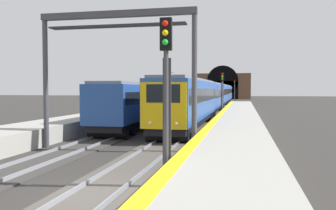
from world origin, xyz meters
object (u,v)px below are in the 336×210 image
object	(u,v)px
railway_signal_near	(166,87)
overhead_signal_gantry	(116,46)
train_main_approaching	(215,95)
railway_signal_far	(235,88)
railway_signal_mid	(222,90)
catenary_mast_near	(164,87)
train_adjacent_platform	(167,98)

from	to	relation	value
railway_signal_near	overhead_signal_gantry	bearing A→B (deg)	-148.36
train_main_approaching	railway_signal_far	distance (m)	45.53
railway_signal_mid	railway_signal_far	size ratio (longest dim) A/B	0.90
railway_signal_near	catenary_mast_near	world-z (taller)	catenary_mast_near
overhead_signal_gantry	train_adjacent_platform	bearing A→B (deg)	5.52
railway_signal_near	train_adjacent_platform	bearing A→B (deg)	-167.88
train_main_approaching	catenary_mast_near	bearing A→B (deg)	-132.61
train_adjacent_platform	railway_signal_near	distance (m)	30.59
train_adjacent_platform	catenary_mast_near	world-z (taller)	catenary_mast_near
train_adjacent_platform	overhead_signal_gantry	bearing A→B (deg)	-175.89
train_main_approaching	railway_signal_mid	world-z (taller)	railway_signal_mid
railway_signal_far	catenary_mast_near	xyz separation A→B (m)	(-35.62, 12.51, 0.11)
train_main_approaching	railway_signal_mid	bearing A→B (deg)	8.39
railway_signal_near	railway_signal_far	xyz separation A→B (m)	(91.14, -0.00, 0.14)
train_adjacent_platform	railway_signal_far	bearing A→B (deg)	-7.39
railway_signal_mid	catenary_mast_near	xyz separation A→B (m)	(23.86, 12.51, 0.42)
train_adjacent_platform	railway_signal_far	world-z (taller)	railway_signal_far
railway_signal_mid	railway_signal_far	bearing A→B (deg)	-180.00
train_adjacent_platform	overhead_signal_gantry	xyz separation A→B (m)	(-23.09, -2.23, 3.41)
train_main_approaching	overhead_signal_gantry	world-z (taller)	overhead_signal_gantry
train_adjacent_platform	catenary_mast_near	distance (m)	26.39
railway_signal_near	railway_signal_mid	size ratio (longest dim) A/B	1.06
railway_signal_mid	overhead_signal_gantry	bearing A→B (deg)	-9.56
railway_signal_near	catenary_mast_near	xyz separation A→B (m)	(55.52, 12.51, 0.25)
railway_signal_far	overhead_signal_gantry	xyz separation A→B (m)	(-84.34, 4.19, 2.09)
overhead_signal_gantry	railway_signal_mid	bearing A→B (deg)	-9.56
train_main_approaching	railway_signal_far	xyz separation A→B (m)	(45.47, -1.96, 1.17)
railway_signal_far	overhead_signal_gantry	size ratio (longest dim) A/B	0.67
railway_signal_near	railway_signal_far	size ratio (longest dim) A/B	0.96
train_main_approaching	overhead_signal_gantry	bearing A→B (deg)	-2.86
train_main_approaching	train_adjacent_platform	world-z (taller)	train_main_approaching
railway_signal_near	overhead_signal_gantry	distance (m)	8.29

